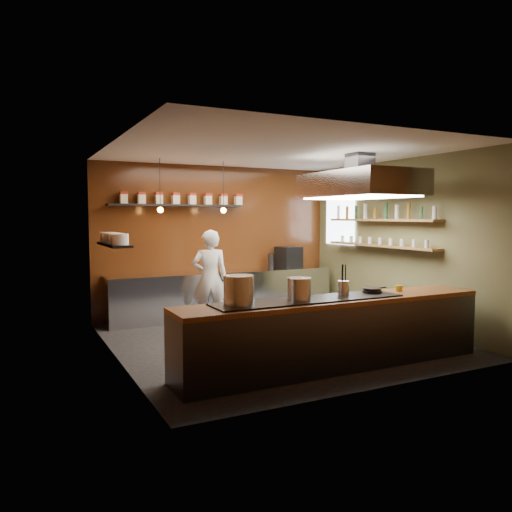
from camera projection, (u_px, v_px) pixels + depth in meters
floor at (276, 340)px, 8.02m from camera, size 5.00×5.00×0.00m
back_wall at (218, 240)px, 10.13m from camera, size 5.00×0.00×5.00m
left_wall at (116, 252)px, 6.79m from camera, size 0.00×5.00×5.00m
right_wall at (398, 243)px, 9.01m from camera, size 0.00×5.00×5.00m
ceiling at (277, 151)px, 7.78m from camera, size 5.00×5.00×0.00m
window_pane at (340, 221)px, 10.47m from camera, size 0.00×1.00×1.00m
prep_counter at (224, 294)px, 9.92m from camera, size 4.60×0.65×0.90m
pass_counter at (335, 332)px, 6.55m from camera, size 4.40×0.72×0.94m
tin_shelf at (176, 205)px, 9.55m from camera, size 2.60×0.26×0.04m
plate_shelf at (114, 245)px, 7.75m from camera, size 0.30×1.40×0.04m
bottle_shelf_upper at (380, 220)px, 9.17m from camera, size 0.26×2.80×0.04m
bottle_shelf_lower at (380, 246)px, 9.21m from camera, size 0.26×2.80×0.04m
extractor_hood at (360, 184)px, 8.04m from camera, size 1.20×2.00×0.72m
pendant_left at (160, 207)px, 8.74m from camera, size 0.10×0.10×0.95m
pendant_right at (223, 208)px, 9.28m from camera, size 0.10×0.10×0.95m
storage_tins at (184, 199)px, 9.61m from camera, size 2.43×0.13×0.22m
plate_stacks at (114, 238)px, 7.74m from camera, size 0.26×1.16×0.16m
bottles at (381, 212)px, 9.16m from camera, size 0.06×2.66×0.24m
wine_glasses at (380, 241)px, 9.20m from camera, size 0.07×2.37×0.13m
stockpot_large at (239, 290)px, 5.89m from camera, size 0.40×0.40×0.35m
stockpot_small at (299, 289)px, 6.23m from camera, size 0.40×0.40×0.28m
utensil_crock at (344, 288)px, 6.62m from camera, size 0.18×0.18×0.19m
frying_pan at (372, 290)px, 6.86m from camera, size 0.43×0.26×0.07m
butter_jar at (399, 288)px, 7.10m from camera, size 0.12×0.12×0.09m
espresso_machine at (289, 257)px, 10.54m from camera, size 0.51×0.49×0.45m
chef at (210, 279)px, 8.93m from camera, size 0.74×0.59×1.75m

